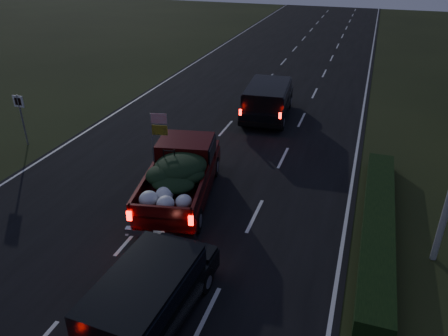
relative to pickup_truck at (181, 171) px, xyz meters
The scene contains 7 objects.
ground 3.15m from the pickup_truck, 101.45° to the right, with size 120.00×120.00×0.00m, color black.
road_asphalt 3.14m from the pickup_truck, 101.45° to the right, with size 14.00×120.00×0.02m, color black.
hedge_row 7.27m from the pickup_truck, ahead, with size 1.00×10.00×0.60m, color black.
route_sign 9.34m from the pickup_truck, 166.84° to the left, with size 0.55×0.08×2.50m.
pickup_truck is the anchor object (origin of this frame).
lead_suv 9.49m from the pickup_truck, 83.42° to the left, with size 2.68×5.54×1.54m.
rear_suv 6.30m from the pickup_truck, 74.22° to the right, with size 2.23×4.74×1.34m.
Camera 1 is at (6.74, -10.30, 8.85)m, focal length 35.00 mm.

